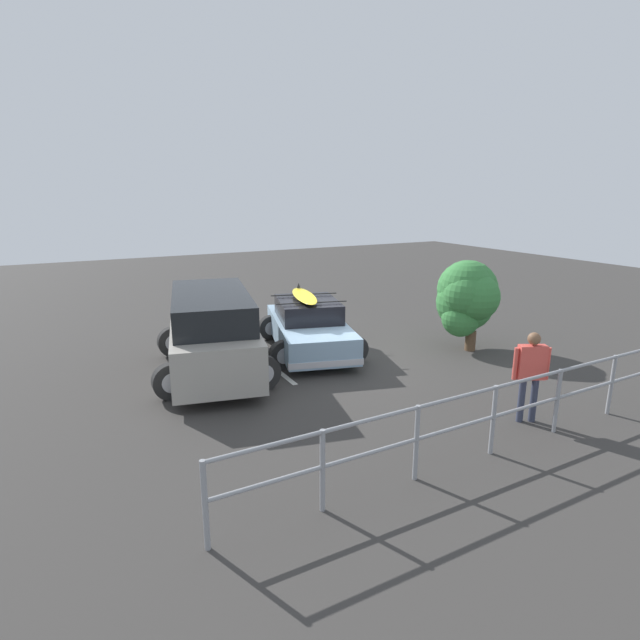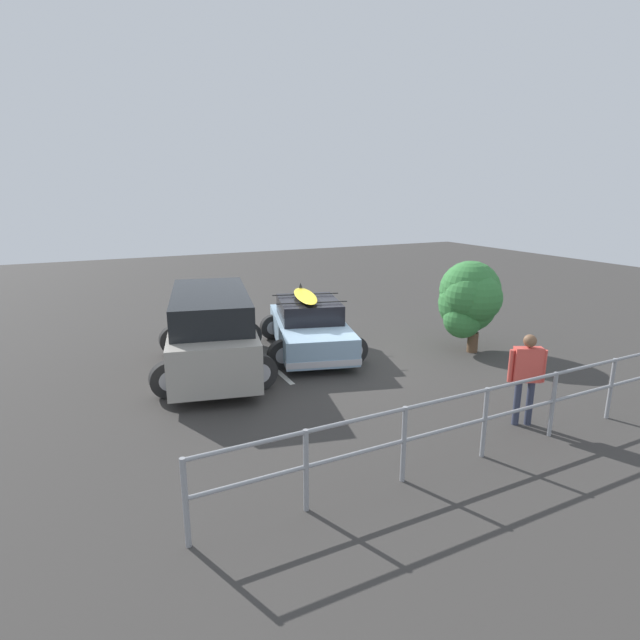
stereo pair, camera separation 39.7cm
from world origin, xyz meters
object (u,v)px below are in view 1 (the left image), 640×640
(sedan_car, at_px, (309,327))
(suv_car, at_px, (212,331))
(bush_near_left, at_px, (467,296))
(person_bystander, at_px, (531,369))

(sedan_car, relative_size, suv_car, 0.86)
(bush_near_left, bearing_deg, person_bystander, 61.50)
(person_bystander, xyz_separation_m, bush_near_left, (-2.02, -3.72, 0.41))
(sedan_car, distance_m, suv_car, 2.64)
(sedan_car, height_order, suv_car, suv_car)
(sedan_car, distance_m, bush_near_left, 4.09)
(sedan_car, xyz_separation_m, bush_near_left, (-3.63, 1.73, 0.77))
(suv_car, distance_m, bush_near_left, 6.38)
(person_bystander, bearing_deg, suv_car, -50.40)
(suv_car, relative_size, bush_near_left, 2.16)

